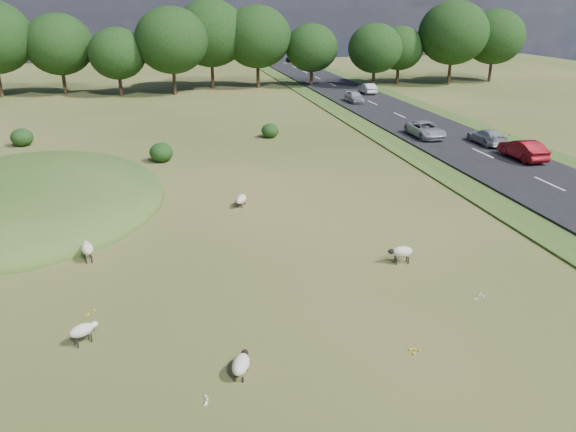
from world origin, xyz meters
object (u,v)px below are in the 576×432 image
object	(u,v)px
sheep_0	(241,199)
sheep_1	(83,330)
sheep_4	(401,252)
car_0	(368,88)
car_4	(426,130)
car_6	(523,149)
car_1	(487,136)
sheep_3	(87,248)
sheep_2	(241,364)
car_2	(354,96)
car_5	(292,58)

from	to	relation	value
sheep_0	sheep_1	distance (m)	14.68
sheep_1	sheep_4	world-z (taller)	sheep_4
car_0	car_4	bearing A→B (deg)	81.29
sheep_0	car_4	xyz separation A→B (m)	(17.84, 13.40, 0.46)
sheep_4	car_6	size ratio (longest dim) A/B	0.27
car_1	sheep_0	bearing A→B (deg)	24.83
sheep_4	car_6	xyz separation A→B (m)	(15.66, 14.26, 0.39)
sheep_3	sheep_4	size ratio (longest dim) A/B	1.07
sheep_1	sheep_3	size ratio (longest dim) A/B	0.84
sheep_4	car_6	distance (m)	21.18
sheep_2	car_1	world-z (taller)	car_1
sheep_1	car_4	bearing A→B (deg)	13.33
sheep_1	car_0	xyz separation A→B (m)	(28.90, 50.97, 0.36)
sheep_3	car_2	size ratio (longest dim) A/B	0.33
car_6	sheep_4	bearing A→B (deg)	42.32
sheep_2	car_5	bearing A→B (deg)	7.63
sheep_1	sheep_3	xyz separation A→B (m)	(-0.59, 6.98, 0.08)
sheep_2	car_1	size ratio (longest dim) A/B	0.30
car_0	car_2	xyz separation A→B (m)	(-3.80, -6.03, 0.00)
sheep_0	sheep_2	bearing A→B (deg)	16.27
sheep_1	car_2	size ratio (longest dim) A/B	0.28
car_5	car_4	bearing A→B (deg)	86.80
sheep_2	car_6	world-z (taller)	car_6
sheep_0	car_2	distance (m)	36.80
sheep_0	car_1	size ratio (longest dim) A/B	0.29
car_2	car_4	bearing A→B (deg)	-90.00
car_4	car_6	size ratio (longest dim) A/B	1.06
sheep_4	car_2	xyz separation A→B (m)	(11.86, 41.33, 0.32)
sheep_4	car_5	bearing A→B (deg)	-94.97
car_4	car_6	xyz separation A→B (m)	(3.80, -8.29, 0.08)
car_0	sheep_0	bearing A→B (deg)	60.48
sheep_3	car_1	distance (m)	33.45
car_2	car_5	world-z (taller)	car_2
sheep_4	car_5	xyz separation A→B (m)	(15.66, 90.47, 0.30)
car_0	car_5	xyz separation A→B (m)	(0.00, 43.11, -0.01)
car_6	sheep_2	bearing A→B (deg)	41.12
car_2	sheep_2	bearing A→B (deg)	-112.71
sheep_0	car_6	bearing A→B (deg)	127.58
sheep_2	car_5	xyz separation A→B (m)	(23.85, 97.03, 0.44)
sheep_4	car_5	world-z (taller)	car_5
car_0	car_6	size ratio (longest dim) A/B	0.89
car_2	car_5	distance (m)	49.29
car_6	sheep_1	bearing A→B (deg)	31.73
sheep_3	car_5	world-z (taller)	car_5
car_5	sheep_3	bearing A→B (deg)	71.29
car_2	car_5	size ratio (longest dim) A/B	0.87
sheep_2	car_0	world-z (taller)	car_0
sheep_0	sheep_2	distance (m)	15.86
sheep_0	car_2	xyz separation A→B (m)	(17.84, 32.18, 0.46)
car_1	car_5	distance (m)	71.31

